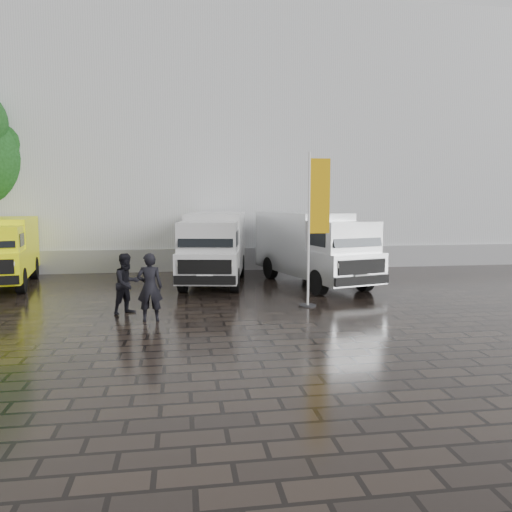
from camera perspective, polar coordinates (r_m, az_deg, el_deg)
The scene contains 10 objects.
ground at distance 14.76m, azimuth 1.24°, elevation -5.99°, with size 120.00×120.00×0.00m, color black.
exhibition_hall at distance 30.65m, azimuth -0.13°, elevation 11.83°, with size 44.00×16.00×12.00m, color silver.
hall_plinth at distance 22.75m, azimuth 2.82°, elevation -0.26°, with size 44.00×0.15×1.00m, color gray.
van_yellow at distance 20.48m, azimuth -27.23°, elevation 0.34°, with size 2.07×5.38×2.48m, color #F7FE0D, non-canonical shape.
van_white at distance 19.03m, azimuth -4.77°, elevation 0.88°, with size 2.04×6.12×2.65m, color silver, non-canonical shape.
van_silver at distance 18.78m, azimuth 6.57°, elevation 0.84°, with size 2.06×6.19×2.68m, color silver, non-canonical shape.
flagpole at distance 14.85m, azimuth 6.73°, elevation 3.85°, with size 0.88×0.50×4.56m.
wheelie_bin at distance 23.41m, azimuth 12.08°, elevation -0.10°, with size 0.65×0.65×1.08m, color black.
person_front at distance 13.36m, azimuth -12.05°, elevation -3.51°, with size 0.66×0.43×1.81m, color black.
person_tent at distance 14.40m, azimuth -14.53°, elevation -3.08°, with size 0.83×0.64×1.70m, color black.
Camera 1 is at (-2.44, -14.19, 3.22)m, focal length 35.00 mm.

